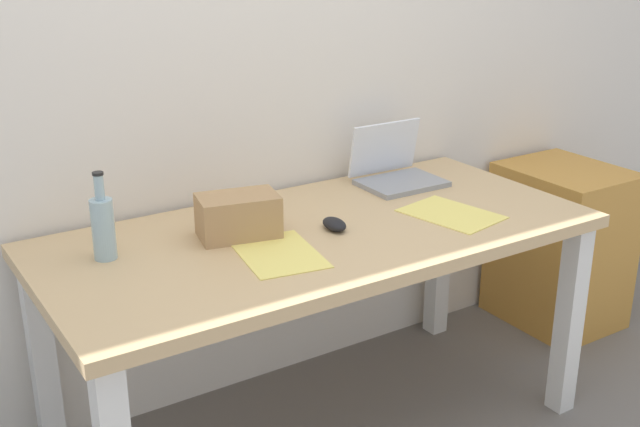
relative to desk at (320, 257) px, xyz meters
name	(u,v)px	position (x,y,z in m)	size (l,w,h in m)	color
back_wall	(244,20)	(0.00, 0.45, 0.67)	(5.20, 0.08, 2.60)	silver
desk	(320,257)	(0.00, 0.00, 0.00)	(1.68, 0.79, 0.72)	tan
laptop_right	(396,171)	(0.47, 0.24, 0.14)	(0.29, 0.24, 0.21)	gray
beer_bottle	(103,226)	(-0.62, 0.13, 0.19)	(0.06, 0.06, 0.25)	#99B7C1
computer_mouse	(334,224)	(0.03, -0.03, 0.11)	(0.06, 0.10, 0.03)	black
cardboard_box	(238,216)	(-0.23, 0.08, 0.16)	(0.23, 0.14, 0.13)	tan
paper_sheet_front_right	(451,214)	(0.42, -0.12, 0.09)	(0.21, 0.30, 0.00)	#F4E06B
paper_yellow_folder	(278,254)	(-0.20, -0.10, 0.09)	(0.21, 0.30, 0.00)	#F4E06B
filing_cabinet	(560,245)	(1.28, 0.15, -0.30)	(0.40, 0.48, 0.67)	#C68938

